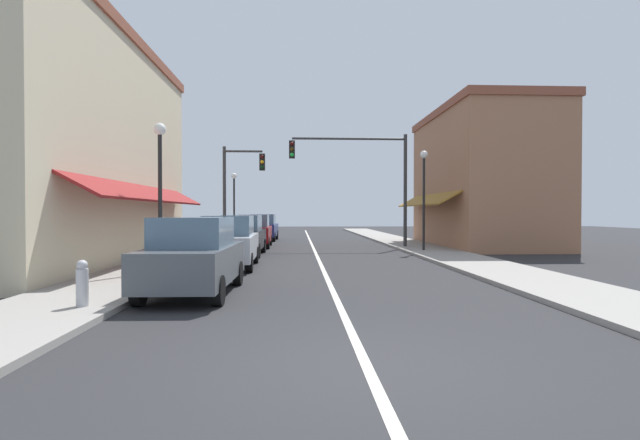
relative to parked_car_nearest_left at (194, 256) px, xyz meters
name	(u,v)px	position (x,y,z in m)	size (l,w,h in m)	color
ground_plane	(314,250)	(3.20, 12.76, -0.88)	(80.00, 80.00, 0.00)	#28282B
sidewalk_left	(204,249)	(-2.30, 12.76, -0.82)	(2.60, 56.00, 0.12)	gray
sidewalk_right	(422,248)	(8.70, 12.76, -0.82)	(2.60, 56.00, 0.12)	gray
lane_center_stripe	(314,250)	(3.20, 12.76, -0.88)	(0.14, 52.00, 0.01)	silver
storefront_left_block	(54,148)	(-6.49, 6.76, 3.35)	(7.09, 14.20, 8.45)	beige
storefront_right_block	(482,179)	(12.56, 14.76, 2.89)	(6.44, 10.20, 7.53)	#9E6B4C
parked_car_nearest_left	(194,256)	(0.00, 0.00, 0.00)	(1.85, 4.13, 1.77)	#4C5156
parked_car_second_left	(229,242)	(0.04, 5.25, 0.00)	(1.85, 4.13, 1.77)	#B7BABF
parked_car_third_left	(243,235)	(-0.05, 9.90, 0.00)	(1.83, 4.13, 1.77)	black
parked_car_far_left	(254,231)	(0.02, 14.74, 0.00)	(1.81, 4.12, 1.77)	maroon
parked_car_distant_left	(263,227)	(0.08, 20.82, 0.00)	(1.86, 4.14, 1.77)	navy
traffic_signal_mast_arm	(365,169)	(5.88, 13.48, 3.25)	(6.16, 0.50, 5.97)	#333333
traffic_signal_left_corner	(238,182)	(-0.88, 14.82, 2.66)	(2.30, 0.50, 5.46)	#333333
street_lamp_left_near	(160,172)	(-1.71, 3.32, 2.20)	(0.36, 0.36, 4.53)	black
street_lamp_right_mid	(424,184)	(8.29, 10.98, 2.34)	(0.36, 0.36, 4.78)	black
street_lamp_left_far	(234,195)	(-1.72, 19.64, 2.13)	(0.36, 0.36, 4.42)	black
fire_hydrant	(82,283)	(-1.68, -1.84, -0.33)	(0.22, 0.22, 0.87)	#B2B2B7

